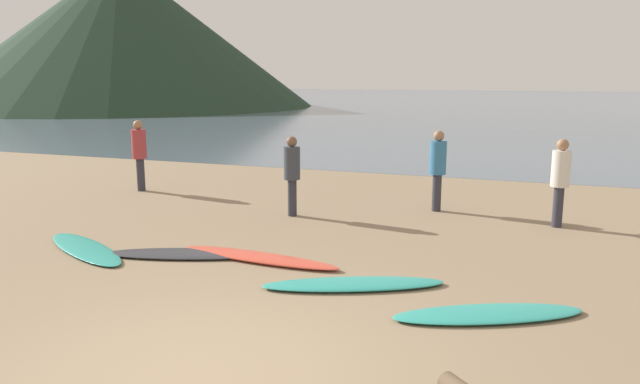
# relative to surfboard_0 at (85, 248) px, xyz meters

# --- Properties ---
(ground_plane) EXTENTS (120.00, 120.00, 0.20)m
(ground_plane) POSITION_rel_surfboard_0_xyz_m (3.81, 7.12, -0.13)
(ground_plane) COLOR #8C7559
(ground_plane) RESTS_ON ground
(ocean_water) EXTENTS (140.00, 100.00, 0.01)m
(ocean_water) POSITION_rel_surfboard_0_xyz_m (3.81, 58.82, -0.03)
(ocean_water) COLOR slate
(ocean_water) RESTS_ON ground
(headland_hill) EXTENTS (33.04, 33.04, 12.56)m
(headland_hill) POSITION_rel_surfboard_0_xyz_m (-28.38, 37.34, 6.25)
(headland_hill) COLOR #1E3323
(headland_hill) RESTS_ON ground
(surfboard_0) EXTENTS (2.36, 1.63, 0.06)m
(surfboard_0) POSITION_rel_surfboard_0_xyz_m (0.00, 0.00, 0.00)
(surfboard_0) COLOR teal
(surfboard_0) RESTS_ON ground
(surfboard_1) EXTENTS (2.51, 1.32, 0.07)m
(surfboard_1) POSITION_rel_surfboard_0_xyz_m (1.64, 0.30, 0.00)
(surfboard_1) COLOR #333338
(surfboard_1) RESTS_ON ground
(surfboard_2) EXTENTS (2.62, 0.66, 0.09)m
(surfboard_2) POSITION_rel_surfboard_0_xyz_m (2.77, 0.49, 0.01)
(surfboard_2) COLOR #D84C38
(surfboard_2) RESTS_ON ground
(surfboard_3) EXTENTS (2.37, 1.46, 0.08)m
(surfboard_3) POSITION_rel_surfboard_0_xyz_m (4.41, -0.11, 0.01)
(surfboard_3) COLOR teal
(surfboard_3) RESTS_ON ground
(surfboard_4) EXTENTS (2.24, 1.51, 0.07)m
(surfboard_4) POSITION_rel_surfboard_0_xyz_m (6.13, -0.50, 0.00)
(surfboard_4) COLOR teal
(surfboard_4) RESTS_ON ground
(person_0) EXTENTS (0.33, 0.33, 1.62)m
(person_0) POSITION_rel_surfboard_0_xyz_m (4.67, 4.69, 0.92)
(person_0) COLOR #2D2D38
(person_0) RESTS_ON ground
(person_1) EXTENTS (0.32, 0.32, 1.59)m
(person_1) POSITION_rel_surfboard_0_xyz_m (6.92, 4.15, 0.91)
(person_1) COLOR #2D2D38
(person_1) RESTS_ON ground
(person_2) EXTENTS (0.34, 0.34, 1.66)m
(person_2) POSITION_rel_surfboard_0_xyz_m (-2.25, 4.41, 0.95)
(person_2) COLOR #2D2D38
(person_2) RESTS_ON ground
(person_3) EXTENTS (0.31, 0.31, 1.55)m
(person_3) POSITION_rel_surfboard_0_xyz_m (2.11, 3.29, 0.88)
(person_3) COLOR #2D2D38
(person_3) RESTS_ON ground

